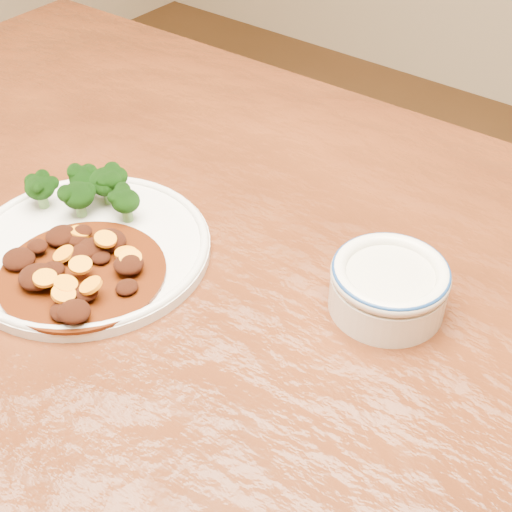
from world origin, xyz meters
The scene contains 5 objects.
dining_table centered at (0.00, 0.00, 0.67)m, with size 1.52×0.93×0.75m.
dinner_plate centered at (-0.14, -0.05, 0.76)m, with size 0.27×0.27×0.02m.
broccoli_florets centered at (-0.19, 0.00, 0.79)m, with size 0.13×0.09×0.04m.
mince_stew centered at (-0.11, -0.09, 0.77)m, with size 0.17×0.17×0.03m.
dip_bowl centered at (0.15, 0.07, 0.78)m, with size 0.12×0.12×0.05m.
Camera 1 is at (0.37, -0.41, 1.25)m, focal length 50.00 mm.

